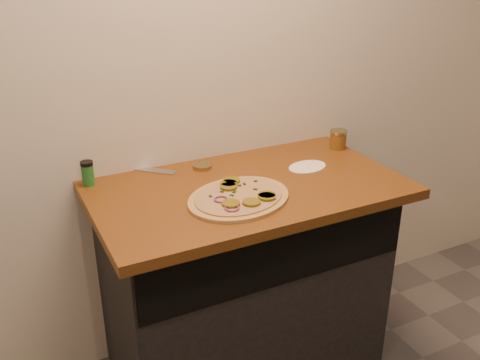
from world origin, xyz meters
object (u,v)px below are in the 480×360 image
salsa_jar (338,139)px  spice_shaker (88,173)px  chefs_knife (133,167)px  pizza (239,197)px

salsa_jar → spice_shaker: bearing=175.0°
chefs_knife → spice_shaker: bearing=-157.3°
chefs_knife → salsa_jar: bearing=-11.3°
spice_shaker → chefs_knife: bearing=22.7°
salsa_jar → spice_shaker: spice_shaker is taller
chefs_knife → spice_shaker: size_ratio=2.56×
salsa_jar → spice_shaker: (-1.10, 0.10, 0.01)m
pizza → spice_shaker: bearing=140.8°
pizza → salsa_jar: size_ratio=6.12×
pizza → spice_shaker: size_ratio=5.32×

